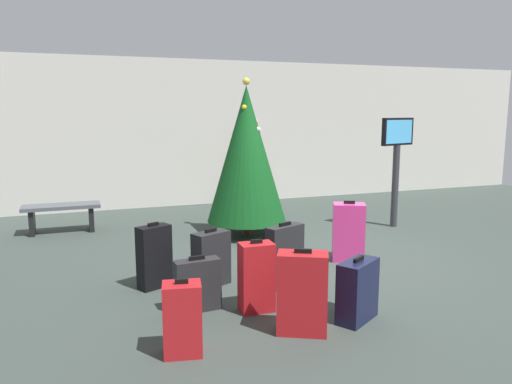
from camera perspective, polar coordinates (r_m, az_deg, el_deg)
name	(u,v)px	position (r m, az deg, el deg)	size (l,w,h in m)	color
ground_plane	(326,259)	(6.96, 8.11, -7.71)	(16.00, 16.00, 0.00)	#38423D
back_wall	(227,133)	(11.05, -3.34, 6.89)	(16.00, 0.20, 3.12)	beige
holiday_tree	(246,154)	(8.02, -1.11, 4.38)	(1.30, 1.30, 2.56)	#4C3319
flight_info_kiosk	(397,154)	(8.95, 15.99, 4.30)	(0.74, 0.28, 1.92)	#333338
waiting_bench	(62,212)	(8.92, -21.58, -2.19)	(1.25, 0.44, 0.48)	#4C5159
traveller_0	(253,160)	(10.13, -0.30, 3.67)	(0.39, 0.39, 1.91)	gray
suitcase_0	(182,319)	(4.29, -8.52, -14.36)	(0.36, 0.29, 0.66)	#B2191E
suitcase_1	(348,232)	(6.87, 10.66, -4.59)	(0.50, 0.44, 0.83)	#E5388C
suitcase_2	(358,291)	(4.99, 11.68, -11.13)	(0.53, 0.45, 0.64)	#141938
suitcase_3	(154,257)	(5.86, -11.70, -7.35)	(0.42, 0.33, 0.77)	black
suitcase_4	(197,285)	(5.17, -6.81, -10.64)	(0.48, 0.21, 0.58)	#232326
suitcase_5	(285,256)	(5.79, 3.35, -7.40)	(0.51, 0.33, 0.77)	#232326
suitcase_6	(302,293)	(4.63, 5.39, -11.58)	(0.52, 0.43, 0.80)	#B2191E
suitcase_7	(256,277)	(5.09, 0.06, -9.83)	(0.35, 0.24, 0.75)	#B2191E
suitcase_8	(211,259)	(5.84, -5.21, -7.70)	(0.49, 0.37, 0.68)	#232326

